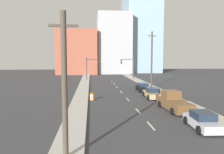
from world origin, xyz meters
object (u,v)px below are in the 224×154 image
at_px(traffic_signal_right, 130,66).
at_px(sedan_tan, 153,93).
at_px(traffic_signal_left, 91,66).
at_px(utility_pole_right_mid, 152,59).
at_px(sedan_silver, 203,121).
at_px(utility_pole_left_near, 64,85).
at_px(sedan_black, 143,87).
at_px(pickup_truck_brown, 174,102).
at_px(traffic_barrel, 92,97).

distance_m(traffic_signal_right, sedan_tan, 26.47).
distance_m(traffic_signal_left, utility_pole_right_mid, 19.50).
bearing_deg(traffic_signal_right, sedan_silver, -91.52).
distance_m(utility_pole_right_mid, sedan_silver, 25.31).
bearing_deg(utility_pole_left_near, sedan_silver, 23.13).
relative_size(sedan_tan, sedan_black, 1.00).
height_order(traffic_signal_left, utility_pole_left_near, utility_pole_left_near).
height_order(utility_pole_left_near, pickup_truck_brown, utility_pole_left_near).
distance_m(utility_pole_left_near, utility_pole_right_mid, 32.10).
relative_size(utility_pole_right_mid, sedan_silver, 2.50).
distance_m(traffic_signal_left, traffic_barrel, 27.31).
distance_m(traffic_signal_left, sedan_tan, 27.92).
bearing_deg(sedan_tan, utility_pole_right_mid, 76.79).
bearing_deg(traffic_barrel, sedan_silver, -55.08).
height_order(traffic_signal_right, utility_pole_left_near, utility_pole_left_near).
distance_m(utility_pole_right_mid, sedan_tan, 12.26).
bearing_deg(traffic_signal_right, traffic_signal_left, 180.00).
height_order(utility_pole_right_mid, sedan_tan, utility_pole_right_mid).
xyz_separation_m(utility_pole_left_near, sedan_silver, (10.62, 4.54, -3.66)).
bearing_deg(sedan_black, utility_pole_right_mid, 58.38).
bearing_deg(traffic_signal_left, sedan_silver, -76.97).
height_order(sedan_silver, sedan_tan, sedan_tan).
distance_m(sedan_silver, pickup_truck_brown, 6.55).
xyz_separation_m(traffic_signal_left, sedan_black, (9.24, -19.39, -3.08)).
xyz_separation_m(traffic_barrel, sedan_tan, (8.76, 0.85, 0.22)).
bearing_deg(utility_pole_left_near, utility_pole_right_mid, 65.68).
bearing_deg(utility_pole_left_near, sedan_tan, 60.60).
distance_m(traffic_signal_left, utility_pole_left_near, 44.63).
distance_m(pickup_truck_brown, sedan_black, 14.14).
height_order(traffic_barrel, pickup_truck_brown, pickup_truck_brown).
height_order(pickup_truck_brown, sedan_black, pickup_truck_brown).
relative_size(sedan_silver, pickup_truck_brown, 0.73).
bearing_deg(utility_pole_right_mid, sedan_silver, -95.99).
distance_m(utility_pole_right_mid, sedan_black, 6.85).
bearing_deg(sedan_tan, utility_pole_left_near, -117.82).
bearing_deg(sedan_tan, sedan_silver, -87.25).
height_order(utility_pole_right_mid, sedan_silver, utility_pole_right_mid).
relative_size(utility_pole_left_near, pickup_truck_brown, 1.41).
relative_size(pickup_truck_brown, sedan_tan, 1.25).
xyz_separation_m(utility_pole_right_mid, traffic_barrel, (-11.63, -11.74, -5.06)).
distance_m(traffic_signal_left, traffic_signal_right, 10.34).
bearing_deg(sedan_silver, traffic_signal_left, 105.95).
xyz_separation_m(utility_pole_left_near, sedan_tan, (10.34, 18.34, -3.62)).
distance_m(traffic_signal_right, utility_pole_right_mid, 15.55).
relative_size(utility_pole_left_near, sedan_tan, 1.77).
relative_size(traffic_signal_left, sedan_tan, 1.22).
bearing_deg(sedan_silver, sedan_tan, 94.09).
height_order(traffic_barrel, sedan_black, sedan_black).
distance_m(utility_pole_left_near, pickup_truck_brown, 15.78).
bearing_deg(traffic_barrel, sedan_tan, 5.55).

